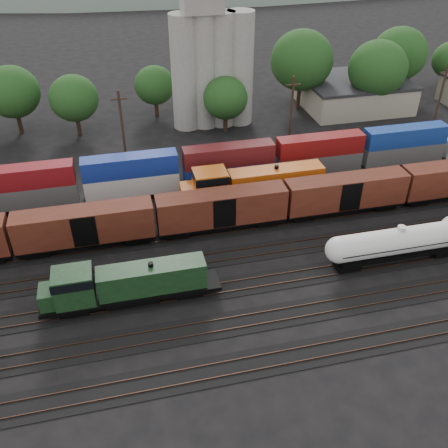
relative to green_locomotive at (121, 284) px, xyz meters
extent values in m
plane|color=black|center=(14.42, 5.00, -2.60)|extent=(600.00, 600.00, 0.00)
cube|color=black|center=(14.42, -10.00, -2.56)|extent=(180.00, 3.20, 0.08)
cube|color=#382319|center=(14.42, -10.72, -2.48)|extent=(180.00, 0.08, 0.16)
cube|color=#382319|center=(14.42, -9.28, -2.48)|extent=(180.00, 0.08, 0.16)
cube|color=black|center=(14.42, -5.00, -2.56)|extent=(180.00, 3.20, 0.08)
cube|color=#382319|center=(14.42, -5.72, -2.48)|extent=(180.00, 0.08, 0.16)
cube|color=#382319|center=(14.42, -4.28, -2.48)|extent=(180.00, 0.08, 0.16)
cube|color=black|center=(14.42, 0.00, -2.56)|extent=(180.00, 3.20, 0.08)
cube|color=#382319|center=(14.42, -0.72, -2.48)|extent=(180.00, 0.08, 0.16)
cube|color=#382319|center=(14.42, 0.72, -2.48)|extent=(180.00, 0.08, 0.16)
cube|color=black|center=(14.42, 5.00, -2.56)|extent=(180.00, 3.20, 0.08)
cube|color=#382319|center=(14.42, 4.28, -2.48)|extent=(180.00, 0.08, 0.16)
cube|color=#382319|center=(14.42, 5.72, -2.48)|extent=(180.00, 0.08, 0.16)
cube|color=black|center=(14.42, 10.00, -2.56)|extent=(180.00, 3.20, 0.08)
cube|color=#382319|center=(14.42, 9.28, -2.48)|extent=(180.00, 0.08, 0.16)
cube|color=#382319|center=(14.42, 10.72, -2.48)|extent=(180.00, 0.08, 0.16)
cube|color=black|center=(14.42, 15.00, -2.56)|extent=(180.00, 3.20, 0.08)
cube|color=#382319|center=(14.42, 14.28, -2.48)|extent=(180.00, 0.08, 0.16)
cube|color=#382319|center=(14.42, 15.72, -2.48)|extent=(180.00, 0.08, 0.16)
cube|color=black|center=(14.42, 20.00, -2.56)|extent=(180.00, 3.20, 0.08)
cube|color=#382319|center=(14.42, 19.28, -2.48)|extent=(180.00, 0.08, 0.16)
cube|color=#382319|center=(14.42, 20.72, -2.48)|extent=(180.00, 0.08, 0.16)
cube|color=black|center=(0.95, 0.00, -1.28)|extent=(17.20, 2.93, 0.40)
cube|color=black|center=(0.95, 0.00, -1.74)|extent=(5.06, 2.23, 0.81)
cube|color=black|center=(3.01, 0.00, 0.29)|extent=(10.32, 2.43, 2.73)
cube|color=black|center=(-4.22, 0.00, 0.59)|extent=(3.64, 2.93, 3.34)
cube|color=black|center=(-4.22, 0.00, 1.65)|extent=(3.74, 3.04, 0.91)
cube|color=black|center=(-6.62, 0.00, -0.17)|extent=(1.62, 2.43, 1.82)
cylinder|color=black|center=(3.01, 0.00, 1.80)|extent=(0.51, 0.51, 0.51)
cube|color=black|center=(-4.56, 0.00, -1.94)|extent=(2.63, 2.02, 0.71)
cube|color=black|center=(6.45, 0.00, -1.94)|extent=(2.63, 2.02, 0.71)
cylinder|color=silver|center=(29.13, 0.00, 0.18)|extent=(13.71, 2.82, 2.82)
sphere|color=silver|center=(22.27, 0.00, 0.18)|extent=(2.82, 2.82, 2.82)
cylinder|color=silver|center=(29.13, 0.00, 1.79)|extent=(0.88, 0.88, 0.49)
cube|color=black|center=(29.13, 0.00, 0.18)|extent=(14.02, 2.96, 0.08)
cube|color=black|center=(29.13, 0.00, -1.37)|extent=(13.24, 2.14, 0.49)
cube|color=black|center=(23.52, 0.00, -1.96)|extent=(2.53, 1.95, 0.68)
cube|color=black|center=(34.73, 0.00, -1.96)|extent=(2.53, 1.95, 0.68)
cube|color=black|center=(17.95, 15.00, -1.17)|extent=(20.09, 3.24, 0.45)
cube|color=black|center=(17.95, 15.00, -1.67)|extent=(5.58, 2.46, 0.89)
cube|color=#C65511|center=(20.37, 15.00, 0.56)|extent=(12.05, 2.68, 3.01)
cube|color=#C65511|center=(11.93, 15.00, 0.90)|extent=(4.02, 3.24, 3.68)
cube|color=black|center=(11.93, 15.00, 2.07)|extent=(4.13, 3.35, 1.00)
cube|color=#C65511|center=(9.11, 15.00, 0.06)|extent=(1.79, 2.68, 2.01)
cylinder|color=black|center=(20.37, 15.00, 2.24)|extent=(0.56, 0.56, 0.56)
cube|color=black|center=(11.53, 15.00, -1.89)|extent=(2.90, 2.23, 0.78)
cube|color=black|center=(24.38, 15.00, -1.89)|extent=(2.90, 2.23, 0.78)
cube|color=black|center=(-3.19, 10.00, -1.40)|extent=(15.00, 2.60, 0.40)
cube|color=#4D1D12|center=(-3.19, 10.00, 0.70)|extent=(15.00, 2.90, 3.80)
cube|color=black|center=(12.21, 10.00, -1.40)|extent=(15.00, 2.60, 0.40)
cube|color=#4D1D12|center=(12.21, 10.00, 0.70)|extent=(15.00, 2.90, 3.80)
cube|color=black|center=(27.61, 10.00, -1.40)|extent=(15.00, 2.60, 0.40)
cube|color=#4D1D12|center=(27.61, 10.00, 0.70)|extent=(15.00, 2.90, 3.80)
cube|color=black|center=(14.42, 20.00, -2.10)|extent=(160.00, 2.60, 0.60)
cube|color=#4F5153|center=(-10.15, 20.00, -0.50)|extent=(12.00, 2.40, 2.60)
cube|color=maroon|center=(-10.15, 20.00, 2.10)|extent=(12.00, 2.40, 2.60)
cube|color=silver|center=(2.65, 20.00, -0.50)|extent=(12.00, 2.40, 2.60)
cube|color=navy|center=(2.65, 20.00, 2.10)|extent=(12.00, 2.40, 2.60)
cube|color=navy|center=(15.45, 20.00, -0.50)|extent=(12.00, 2.40, 2.60)
cube|color=#561416|center=(15.45, 20.00, 2.10)|extent=(12.00, 2.40, 2.60)
cube|color=#4F5254|center=(28.25, 20.00, -0.50)|extent=(12.00, 2.40, 2.60)
cube|color=maroon|center=(28.25, 20.00, 2.10)|extent=(12.00, 2.40, 2.60)
cube|color=#55585A|center=(41.05, 20.00, -0.50)|extent=(12.00, 2.40, 2.60)
cube|color=navy|center=(41.05, 20.00, 2.10)|extent=(12.00, 2.40, 2.60)
cylinder|color=gray|center=(13.42, 41.00, 6.40)|extent=(4.40, 4.40, 18.00)
cylinder|color=gray|center=(16.42, 41.00, 6.40)|extent=(4.40, 4.40, 18.00)
cylinder|color=gray|center=(19.42, 41.00, 6.40)|extent=(4.40, 4.40, 18.00)
cylinder|color=gray|center=(22.42, 41.00, 6.40)|extent=(4.40, 4.40, 18.00)
cube|color=#9E937F|center=(44.42, 43.00, -0.30)|extent=(18.00, 14.00, 4.60)
cube|color=#232326|center=(44.42, 43.00, 2.25)|extent=(18.36, 14.28, 0.50)
cylinder|color=black|center=(-13.55, 44.85, -1.02)|extent=(0.70, 0.70, 3.15)
ellipsoid|color=#214A1B|center=(-13.55, 44.85, 4.27)|extent=(8.55, 8.55, 8.10)
cylinder|color=black|center=(-4.21, 41.84, -1.19)|extent=(0.70, 0.70, 2.82)
ellipsoid|color=#214A1B|center=(-4.21, 41.84, 3.54)|extent=(7.64, 7.64, 7.24)
cylinder|color=black|center=(9.02, 46.82, -1.33)|extent=(0.70, 0.70, 2.53)
ellipsoid|color=#214A1B|center=(9.02, 46.82, 2.91)|extent=(6.86, 6.86, 6.50)
cylinder|color=black|center=(19.23, 37.59, -1.29)|extent=(0.70, 0.70, 2.61)
ellipsoid|color=#214A1B|center=(19.23, 37.59, 3.10)|extent=(7.09, 7.09, 6.72)
cylinder|color=black|center=(34.42, 44.43, -0.60)|extent=(0.70, 0.70, 3.99)
ellipsoid|color=#214A1B|center=(34.42, 44.43, 6.09)|extent=(10.82, 10.82, 10.25)
cylinder|color=black|center=(46.17, 39.20, -0.77)|extent=(0.70, 0.70, 3.66)
ellipsoid|color=#214A1B|center=(46.17, 39.20, 5.38)|extent=(9.93, 9.93, 9.41)
cylinder|color=black|center=(53.97, 45.91, -0.74)|extent=(0.70, 0.70, 3.71)
ellipsoid|color=#214A1B|center=(53.97, 45.91, 5.48)|extent=(10.07, 10.07, 9.54)
cylinder|color=black|center=(66.19, 47.04, -1.25)|extent=(0.70, 0.70, 2.68)
cylinder|color=black|center=(2.42, 27.00, 3.40)|extent=(0.36, 0.36, 12.00)
cube|color=black|center=(2.42, 27.00, 8.20)|extent=(2.20, 0.18, 0.18)
cylinder|color=black|center=(26.42, 27.00, 3.40)|extent=(0.36, 0.36, 12.00)
cube|color=black|center=(26.42, 27.00, 8.20)|extent=(2.20, 0.18, 0.18)
cylinder|color=black|center=(50.42, 27.00, 3.40)|extent=(0.36, 0.36, 12.00)
cube|color=black|center=(50.42, 27.00, 8.20)|extent=(2.20, 0.18, 0.18)
ellipsoid|color=#59665B|center=(54.42, 265.00, -25.35)|extent=(520.00, 286.00, 130.00)
camera|label=1|loc=(1.35, -37.04, 31.59)|focal=40.00mm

